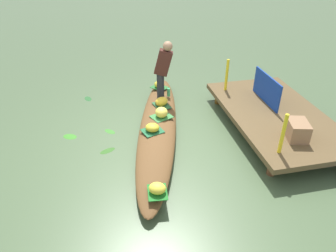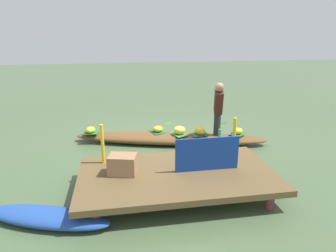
{
  "view_description": "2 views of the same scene",
  "coord_description": "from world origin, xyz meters",
  "px_view_note": "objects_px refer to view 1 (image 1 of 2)",
  "views": [
    {
      "loc": [
        5.16,
        -0.91,
        3.43
      ],
      "look_at": [
        0.42,
        0.11,
        0.42
      ],
      "focal_mm": 34.09,
      "sensor_mm": 36.0,
      "label": 1
    },
    {
      "loc": [
        1.21,
        6.72,
        2.57
      ],
      "look_at": [
        0.12,
        0.41,
        0.57
      ],
      "focal_mm": 32.32,
      "sensor_mm": 36.0,
      "label": 2
    }
  ],
  "objects_px": {
    "vendor_boat": "(158,128)",
    "banana_bunch_2": "(157,188)",
    "banana_bunch_0": "(159,84)",
    "banana_bunch_3": "(162,101)",
    "market_banner": "(267,89)",
    "banana_bunch_1": "(152,128)",
    "vendor_person": "(163,67)",
    "water_bottle": "(169,92)",
    "banana_bunch_4": "(162,112)",
    "produce_crate": "(297,130)"
  },
  "relations": [
    {
      "from": "banana_bunch_3",
      "to": "banana_bunch_4",
      "type": "xyz_separation_m",
      "value": [
        0.47,
        -0.09,
        0.01
      ]
    },
    {
      "from": "banana_bunch_0",
      "to": "banana_bunch_2",
      "type": "xyz_separation_m",
      "value": [
        3.43,
        -0.69,
        -0.0
      ]
    },
    {
      "from": "banana_bunch_4",
      "to": "water_bottle",
      "type": "xyz_separation_m",
      "value": [
        -0.87,
        0.33,
        -0.01
      ]
    },
    {
      "from": "vendor_boat",
      "to": "banana_bunch_2",
      "type": "distance_m",
      "value": 1.92
    },
    {
      "from": "vendor_person",
      "to": "banana_bunch_3",
      "type": "bearing_deg",
      "value": -16.85
    },
    {
      "from": "produce_crate",
      "to": "banana_bunch_1",
      "type": "bearing_deg",
      "value": -111.05
    },
    {
      "from": "banana_bunch_3",
      "to": "water_bottle",
      "type": "xyz_separation_m",
      "value": [
        -0.41,
        0.24,
        -0.0
      ]
    },
    {
      "from": "vendor_boat",
      "to": "banana_bunch_2",
      "type": "xyz_separation_m",
      "value": [
        1.87,
        -0.36,
        0.2
      ]
    },
    {
      "from": "market_banner",
      "to": "banana_bunch_2",
      "type": "bearing_deg",
      "value": -52.12
    },
    {
      "from": "banana_bunch_0",
      "to": "banana_bunch_3",
      "type": "bearing_deg",
      "value": -7.85
    },
    {
      "from": "banana_bunch_0",
      "to": "market_banner",
      "type": "xyz_separation_m",
      "value": [
        1.36,
        1.98,
        0.32
      ]
    },
    {
      "from": "banana_bunch_3",
      "to": "vendor_person",
      "type": "relative_size",
      "value": 0.23
    },
    {
      "from": "vendor_boat",
      "to": "banana_bunch_3",
      "type": "bearing_deg",
      "value": 176.63
    },
    {
      "from": "water_bottle",
      "to": "vendor_boat",
      "type": "bearing_deg",
      "value": -22.54
    },
    {
      "from": "banana_bunch_4",
      "to": "market_banner",
      "type": "height_order",
      "value": "market_banner"
    },
    {
      "from": "vendor_boat",
      "to": "banana_bunch_4",
      "type": "xyz_separation_m",
      "value": [
        -0.21,
        0.11,
        0.23
      ]
    },
    {
      "from": "water_bottle",
      "to": "market_banner",
      "type": "xyz_separation_m",
      "value": [
        0.87,
        1.86,
        0.3
      ]
    },
    {
      "from": "banana_bunch_1",
      "to": "vendor_person",
      "type": "relative_size",
      "value": 0.21
    },
    {
      "from": "banana_bunch_0",
      "to": "banana_bunch_2",
      "type": "distance_m",
      "value": 3.5
    },
    {
      "from": "banana_bunch_4",
      "to": "market_banner",
      "type": "distance_m",
      "value": 2.21
    },
    {
      "from": "banana_bunch_0",
      "to": "banana_bunch_2",
      "type": "bearing_deg",
      "value": -11.33
    },
    {
      "from": "vendor_person",
      "to": "water_bottle",
      "type": "height_order",
      "value": "vendor_person"
    },
    {
      "from": "banana_bunch_3",
      "to": "banana_bunch_0",
      "type": "bearing_deg",
      "value": 172.15
    },
    {
      "from": "vendor_boat",
      "to": "market_banner",
      "type": "xyz_separation_m",
      "value": [
        -0.2,
        2.31,
        0.52
      ]
    },
    {
      "from": "banana_bunch_3",
      "to": "produce_crate",
      "type": "bearing_deg",
      "value": 47.09
    },
    {
      "from": "banana_bunch_1",
      "to": "water_bottle",
      "type": "xyz_separation_m",
      "value": [
        -1.35,
        0.6,
        0.02
      ]
    },
    {
      "from": "banana_bunch_4",
      "to": "produce_crate",
      "type": "height_order",
      "value": "produce_crate"
    },
    {
      "from": "banana_bunch_3",
      "to": "market_banner",
      "type": "distance_m",
      "value": 2.17
    },
    {
      "from": "banana_bunch_0",
      "to": "market_banner",
      "type": "bearing_deg",
      "value": 55.48
    },
    {
      "from": "banana_bunch_4",
      "to": "vendor_person",
      "type": "relative_size",
      "value": 0.22
    },
    {
      "from": "banana_bunch_1",
      "to": "banana_bunch_2",
      "type": "distance_m",
      "value": 1.61
    },
    {
      "from": "banana_bunch_3",
      "to": "banana_bunch_4",
      "type": "height_order",
      "value": "banana_bunch_4"
    },
    {
      "from": "banana_bunch_1",
      "to": "banana_bunch_3",
      "type": "relative_size",
      "value": 0.92
    },
    {
      "from": "banana_bunch_1",
      "to": "vendor_boat",
      "type": "bearing_deg",
      "value": 150.87
    },
    {
      "from": "banana_bunch_3",
      "to": "market_banner",
      "type": "xyz_separation_m",
      "value": [
        0.47,
        2.1,
        0.3
      ]
    },
    {
      "from": "market_banner",
      "to": "banana_bunch_0",
      "type": "bearing_deg",
      "value": -124.54
    },
    {
      "from": "banana_bunch_0",
      "to": "banana_bunch_3",
      "type": "distance_m",
      "value": 0.9
    },
    {
      "from": "banana_bunch_3",
      "to": "banana_bunch_1",
      "type": "bearing_deg",
      "value": -20.89
    },
    {
      "from": "vendor_boat",
      "to": "water_bottle",
      "type": "bearing_deg",
      "value": 171.35
    },
    {
      "from": "water_bottle",
      "to": "produce_crate",
      "type": "relative_size",
      "value": 0.42
    },
    {
      "from": "water_bottle",
      "to": "market_banner",
      "type": "bearing_deg",
      "value": 64.83
    },
    {
      "from": "vendor_boat",
      "to": "banana_bunch_2",
      "type": "relative_size",
      "value": 18.73
    },
    {
      "from": "water_bottle",
      "to": "banana_bunch_1",
      "type": "bearing_deg",
      "value": -23.93
    },
    {
      "from": "banana_bunch_3",
      "to": "water_bottle",
      "type": "relative_size",
      "value": 1.52
    },
    {
      "from": "banana_bunch_1",
      "to": "produce_crate",
      "type": "relative_size",
      "value": 0.59
    },
    {
      "from": "vendor_boat",
      "to": "banana_bunch_1",
      "type": "relative_size",
      "value": 17.63
    },
    {
      "from": "banana_bunch_0",
      "to": "banana_bunch_2",
      "type": "relative_size",
      "value": 1.05
    },
    {
      "from": "banana_bunch_0",
      "to": "vendor_person",
      "type": "distance_m",
      "value": 0.81
    },
    {
      "from": "vendor_boat",
      "to": "vendor_person",
      "type": "relative_size",
      "value": 3.68
    },
    {
      "from": "produce_crate",
      "to": "water_bottle",
      "type": "bearing_deg",
      "value": -142.2
    }
  ]
}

